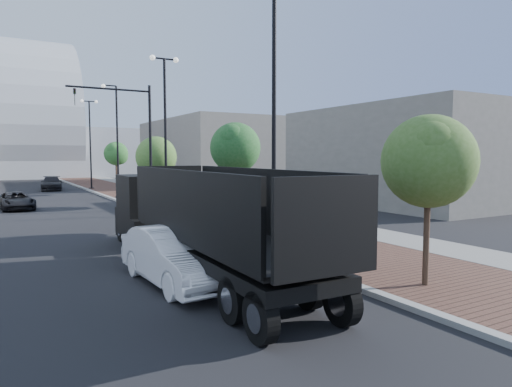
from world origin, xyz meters
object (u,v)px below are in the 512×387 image
pedestrian (244,198)px  dump_truck (179,221)px  white_sedan (177,256)px  dark_car_mid (16,201)px

pedestrian → dump_truck: bearing=37.3°
dump_truck → white_sedan: bearing=-110.2°
dump_truck → pedestrian: bearing=53.7°
dump_truck → white_sedan: 3.06m
white_sedan → dark_car_mid: (-3.11, 21.92, -0.20)m
dump_truck → dark_car_mid: bearing=103.8°
white_sedan → pedestrian: pedestrian is taller
dark_car_mid → pedestrian: 15.06m
dark_car_mid → dump_truck: bearing=-84.1°
dump_truck → pedestrian: (8.32, 10.80, -0.49)m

